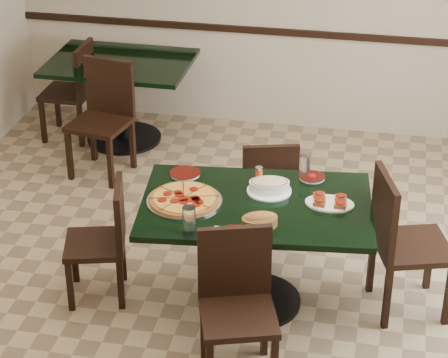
% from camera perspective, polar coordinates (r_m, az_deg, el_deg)
% --- Properties ---
extents(floor, '(5.50, 5.50, 0.00)m').
position_cam_1_polar(floor, '(5.80, 0.55, -7.73)').
color(floor, '#937D55').
rests_on(floor, ground).
extents(room_shell, '(5.50, 5.50, 5.50)m').
position_cam_1_polar(room_shell, '(6.71, 12.19, 8.18)').
color(room_shell, silver).
rests_on(room_shell, floor).
extents(main_table, '(1.50, 1.06, 0.75)m').
position_cam_1_polar(main_table, '(5.44, 2.09, -3.23)').
color(main_table, black).
rests_on(main_table, floor).
extents(back_table, '(1.22, 0.89, 0.75)m').
position_cam_1_polar(back_table, '(7.69, -6.72, 6.11)').
color(back_table, black).
rests_on(back_table, floor).
extents(chair_far, '(0.48, 0.48, 0.83)m').
position_cam_1_polar(chair_far, '(6.13, 2.91, -0.52)').
color(chair_far, black).
rests_on(chair_far, floor).
extents(chair_near, '(0.53, 0.53, 0.90)m').
position_cam_1_polar(chair_near, '(4.95, 0.83, -7.72)').
color(chair_near, black).
rests_on(chair_near, floor).
extents(chair_right, '(0.56, 0.56, 0.96)m').
position_cam_1_polar(chair_right, '(5.52, 11.41, -3.70)').
color(chair_right, black).
rests_on(chair_right, floor).
extents(chair_left, '(0.47, 0.47, 0.82)m').
position_cam_1_polar(chair_left, '(5.64, -7.73, -3.69)').
color(chair_left, black).
rests_on(chair_left, floor).
extents(back_chair_near, '(0.51, 0.51, 0.94)m').
position_cam_1_polar(back_chair_near, '(7.19, -7.83, 4.41)').
color(back_chair_near, black).
rests_on(back_chair_near, floor).
extents(back_chair_left, '(0.41, 0.41, 0.88)m').
position_cam_1_polar(back_chair_left, '(7.82, -9.72, 5.99)').
color(back_chair_left, black).
rests_on(back_chair_left, floor).
extents(pepperoni_pizza, '(0.47, 0.47, 0.04)m').
position_cam_1_polar(pepperoni_pizza, '(5.36, -2.61, -1.32)').
color(pepperoni_pizza, silver).
rests_on(pepperoni_pizza, main_table).
extents(lasagna_casserole, '(0.28, 0.28, 0.09)m').
position_cam_1_polar(lasagna_casserole, '(5.46, 2.98, -0.40)').
color(lasagna_casserole, white).
rests_on(lasagna_casserole, main_table).
extents(bread_basket, '(0.26, 0.22, 0.09)m').
position_cam_1_polar(bread_basket, '(5.10, 2.35, -2.71)').
color(bread_basket, brown).
rests_on(bread_basket, main_table).
extents(bruschetta_platter, '(0.31, 0.22, 0.05)m').
position_cam_1_polar(bruschetta_platter, '(5.36, 6.91, -1.45)').
color(bruschetta_platter, white).
rests_on(bruschetta_platter, main_table).
extents(side_plate_near, '(0.18, 0.18, 0.02)m').
position_cam_1_polar(side_plate_near, '(5.03, 0.70, -3.57)').
color(side_plate_near, white).
rests_on(side_plate_near, main_table).
extents(side_plate_far_r, '(0.17, 0.17, 0.03)m').
position_cam_1_polar(side_plate_far_r, '(5.65, 5.77, 0.14)').
color(side_plate_far_r, white).
rests_on(side_plate_far_r, main_table).
extents(side_plate_far_l, '(0.20, 0.20, 0.02)m').
position_cam_1_polar(side_plate_far_l, '(5.67, -2.57, 0.38)').
color(side_plate_far_l, white).
rests_on(side_plate_far_l, main_table).
extents(napkin_setting, '(0.14, 0.14, 0.01)m').
position_cam_1_polar(napkin_setting, '(5.04, 0.03, -3.55)').
color(napkin_setting, white).
rests_on(napkin_setting, main_table).
extents(water_glass_a, '(0.07, 0.07, 0.15)m').
position_cam_1_polar(water_glass_a, '(5.64, 5.32, 0.84)').
color(water_glass_a, white).
rests_on(water_glass_a, main_table).
extents(water_glass_b, '(0.08, 0.08, 0.17)m').
position_cam_1_polar(water_glass_b, '(5.02, -2.30, -2.70)').
color(water_glass_b, white).
rests_on(water_glass_b, main_table).
extents(pepper_shaker, '(0.05, 0.05, 0.08)m').
position_cam_1_polar(pepper_shaker, '(5.60, 2.29, 0.41)').
color(pepper_shaker, red).
rests_on(pepper_shaker, main_table).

